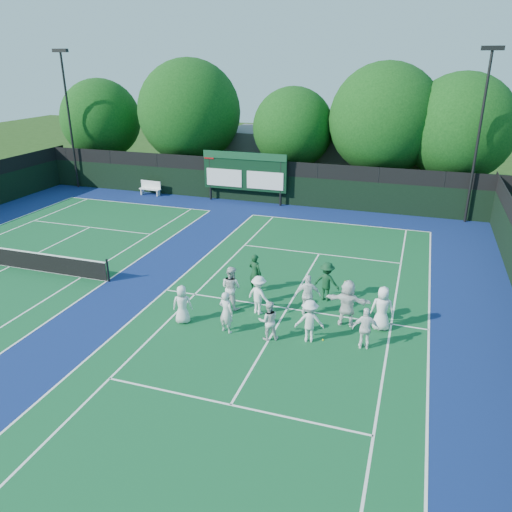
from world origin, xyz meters
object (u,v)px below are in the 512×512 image
(tennis_net, at_px, (8,257))
(bench, at_px, (150,187))
(scoreboard, at_px, (244,172))
(coach_left, at_px, (255,273))

(tennis_net, height_order, bench, tennis_net)
(bench, bearing_deg, scoreboard, 1.64)
(bench, bearing_deg, tennis_net, -88.61)
(tennis_net, bearing_deg, scoreboard, 64.40)
(scoreboard, distance_m, bench, 7.52)
(scoreboard, distance_m, tennis_net, 16.26)
(scoreboard, bearing_deg, bench, -178.36)
(scoreboard, height_order, coach_left, scoreboard)
(bench, relative_size, coach_left, 0.99)
(tennis_net, relative_size, bench, 6.69)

